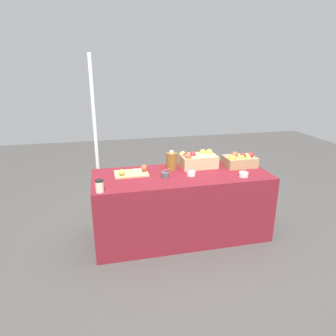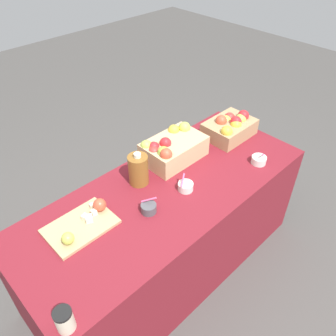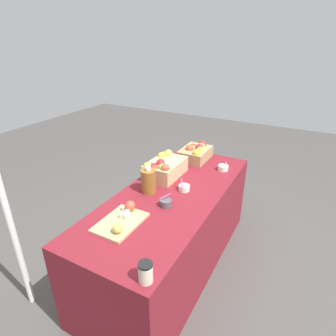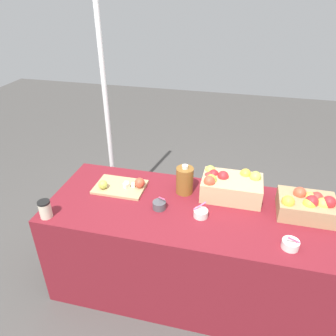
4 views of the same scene
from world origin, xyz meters
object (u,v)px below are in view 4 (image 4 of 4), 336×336
apple_crate_left (307,205)px  sample_bowl_mid (290,244)px  cutting_board_front (122,186)px  sample_bowl_near (159,205)px  coffee_cup (45,209)px  apple_crate_middle (230,186)px  sample_bowl_far (201,213)px  cider_jug (185,180)px  tent_pole (107,118)px

apple_crate_left → sample_bowl_mid: apple_crate_left is taller
cutting_board_front → sample_bowl_near: (0.32, -0.16, 0.00)m
sample_bowl_mid → coffee_cup: coffee_cup is taller
apple_crate_middle → sample_bowl_far: (-0.15, -0.27, -0.06)m
sample_bowl_near → coffee_cup: bearing=-159.4°
apple_crate_left → sample_bowl_far: (-0.65, -0.18, -0.05)m
apple_crate_middle → sample_bowl_near: bearing=-149.5°
sample_bowl_mid → sample_bowl_far: sample_bowl_mid is taller
cider_jug → sample_bowl_mid: bearing=-30.5°
cider_jug → tent_pole: size_ratio=0.11×
apple_crate_left → cider_jug: 0.81m
apple_crate_left → sample_bowl_mid: 0.36m
tent_pole → sample_bowl_mid: bearing=-33.7°
apple_crate_middle → tent_pole: (-1.12, 0.57, 0.17)m
apple_crate_middle → coffee_cup: size_ratio=3.43×
coffee_cup → tent_pole: size_ratio=0.06×
sample_bowl_far → coffee_cup: 0.98m
tent_pole → cutting_board_front: bearing=-60.9°
apple_crate_middle → sample_bowl_far: bearing=-119.6°
sample_bowl_far → apple_crate_left: bearing=15.5°
cider_jug → coffee_cup: 0.93m
sample_bowl_mid → cider_jug: cider_jug is taller
sample_bowl_near → sample_bowl_far: (0.28, -0.02, -0.00)m
apple_crate_left → apple_crate_middle: (-0.49, 0.09, 0.01)m
apple_crate_middle → sample_bowl_mid: size_ratio=3.91×
cutting_board_front → cider_jug: (0.44, 0.07, 0.08)m
sample_bowl_near → sample_bowl_mid: bearing=-12.2°
cider_jug → coffee_cup: (-0.80, -0.48, -0.04)m
sample_bowl_near → cider_jug: size_ratio=0.46×
apple_crate_middle → cutting_board_front: size_ratio=1.12×
apple_crate_left → sample_bowl_mid: bearing=-109.6°
apple_crate_middle → sample_bowl_mid: 0.57m
cutting_board_front → apple_crate_middle: bearing=7.0°
apple_crate_left → sample_bowl_far: size_ratio=3.69×
coffee_cup → tent_pole: tent_pole is taller
sample_bowl_near → sample_bowl_far: 0.28m
sample_bowl_far → tent_pole: size_ratio=0.05×
coffee_cup → tent_pole: (-0.02, 1.08, 0.20)m
cutting_board_front → sample_bowl_far: sample_bowl_far is taller
coffee_cup → apple_crate_middle: bearing=24.7°
sample_bowl_near → sample_bowl_mid: (0.81, -0.17, -0.00)m
cutting_board_front → sample_bowl_near: size_ratio=3.63×
apple_crate_middle → sample_bowl_near: 0.50m
apple_crate_middle → apple_crate_left: bearing=-10.6°
cutting_board_front → sample_bowl_far: (0.60, -0.18, 0.00)m
cider_jug → coffee_cup: size_ratio=1.84×
cider_jug → tent_pole: bearing=143.7°
cutting_board_front → sample_bowl_mid: size_ratio=3.48×
cider_jug → tent_pole: tent_pole is taller
apple_crate_left → sample_bowl_mid: (-0.12, -0.34, -0.05)m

